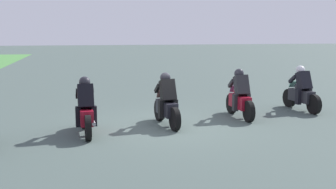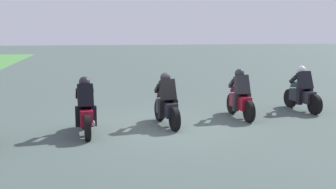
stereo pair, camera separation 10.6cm
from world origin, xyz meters
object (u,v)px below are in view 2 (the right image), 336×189
(rider_lane_a, at_px, (303,92))
(rider_lane_c, at_px, (167,104))
(rider_lane_d, at_px, (86,111))
(rider_lane_b, at_px, (240,98))

(rider_lane_a, xyz_separation_m, rider_lane_c, (-1.50, 4.85, 0.00))
(rider_lane_c, height_order, rider_lane_d, same)
(rider_lane_a, bearing_deg, rider_lane_d, 98.80)
(rider_lane_c, bearing_deg, rider_lane_a, -81.48)
(rider_lane_a, bearing_deg, rider_lane_c, 98.91)
(rider_lane_b, height_order, rider_lane_c, same)
(rider_lane_b, xyz_separation_m, rider_lane_d, (-1.40, 4.68, 0.00))
(rider_lane_c, xyz_separation_m, rider_lane_d, (-0.68, 2.26, 0.00))
(rider_lane_b, bearing_deg, rider_lane_c, 103.24)
(rider_lane_b, distance_m, rider_lane_d, 4.89)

